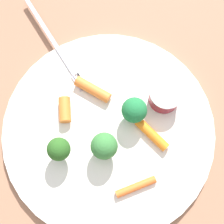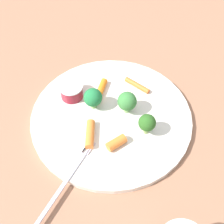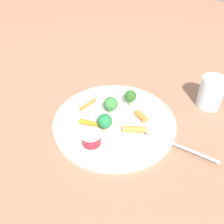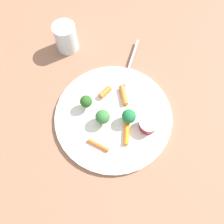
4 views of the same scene
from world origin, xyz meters
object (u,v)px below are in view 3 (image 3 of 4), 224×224
Objects in this scene: sauce_cup at (91,138)px; drinking_glass at (211,92)px; carrot_stick_0 at (141,116)px; fork at (176,145)px; broccoli_floret_1 at (105,122)px; carrot_stick_3 at (88,104)px; carrot_stick_2 at (134,129)px; plate at (114,122)px; broccoli_floret_0 at (111,104)px; carrot_stick_1 at (90,123)px; broccoli_floret_2 at (130,96)px.

drinking_glass is at bearing -29.57° from sauce_cup.
carrot_stick_0 is 0.19× the size of fork.
carrot_stick_0 is (0.09, -0.05, -0.02)m from broccoli_floret_1.
broccoli_floret_1 is 0.11m from carrot_stick_3.
carrot_stick_2 is (0.03, -0.06, -0.02)m from broccoli_floret_1.
plate is 1.62× the size of fork.
drinking_glass reaches higher than carrot_stick_3.
broccoli_floret_0 reaches higher than plate.
broccoli_floret_1 is at bearing -78.18° from carrot_stick_1.
sauce_cup is 0.83× the size of carrot_stick_2.
carrot_stick_0 reaches higher than carrot_stick_3.
sauce_cup is 0.05m from broccoli_floret_1.
broccoli_floret_0 is 0.25× the size of fork.
broccoli_floret_1 reaches higher than carrot_stick_1.
carrot_stick_0 is at bearing -31.09° from broccoli_floret_1.
drinking_glass reaches higher than carrot_stick_2.
sauce_cup is at bearing 150.43° from drinking_glass.
carrot_stick_3 is 0.30× the size of fork.
fork is (-0.03, -0.11, -0.01)m from carrot_stick_0.
sauce_cup reaches higher than carrot_stick_3.
broccoli_floret_0 is at bearing 156.01° from broccoli_floret_2.
carrot_stick_2 is (0.09, -0.06, -0.01)m from sauce_cup.
broccoli_floret_0 is at bearing 107.05° from carrot_stick_0.
carrot_stick_0 is at bearing 72.82° from fork.
broccoli_floret_2 is 0.79× the size of carrot_stick_3.
drinking_glass is at bearing -39.01° from plate.
drinking_glass reaches higher than carrot_stick_1.
carrot_stick_3 is (-0.01, 0.07, -0.02)m from broccoli_floret_0.
sauce_cup is at bearing 178.97° from plate.
carrot_stick_2 is at bearing -169.94° from carrot_stick_0.
sauce_cup is 1.03× the size of broccoli_floret_1.
carrot_stick_1 is at bearing 40.43° from sauce_cup.
broccoli_floret_0 reaches higher than carrot_stick_2.
broccoli_floret_2 is at bearing 1.10° from broccoli_floret_1.
plate is 0.07m from carrot_stick_1.
sauce_cup is 0.20m from fork.
broccoli_floret_1 is (-0.04, -0.00, 0.03)m from plate.
broccoli_floret_0 is 0.83× the size of carrot_stick_2.
broccoli_floret_0 is at bearing 11.68° from sauce_cup.
carrot_stick_3 is at bearing 127.98° from drinking_glass.
drinking_glass reaches higher than broccoli_floret_2.
carrot_stick_3 is (0.01, 0.09, 0.01)m from plate.
carrot_stick_1 is (-0.07, 0.01, -0.02)m from broccoli_floret_0.
carrot_stick_0 is at bearing -44.54° from carrot_stick_1.
drinking_glass reaches higher than carrot_stick_0.
plate is 0.06m from carrot_stick_2.
carrot_stick_1 is at bearing 141.19° from drinking_glass.
carrot_stick_1 is 0.08m from carrot_stick_3.
broccoli_floret_2 is 0.80× the size of carrot_stick_2.
broccoli_floret_0 reaches higher than carrot_stick_0.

